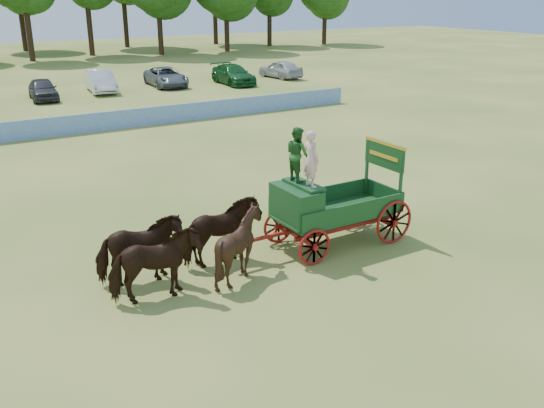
{
  "coord_description": "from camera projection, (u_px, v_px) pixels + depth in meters",
  "views": [
    {
      "loc": [
        -13.73,
        -14.96,
        7.53
      ],
      "look_at": [
        -4.67,
        -0.19,
        1.3
      ],
      "focal_mm": 40.0,
      "sensor_mm": 36.0,
      "label": 1
    }
  ],
  "objects": [
    {
      "name": "horse_lead_left",
      "position": [
        155.0,
        266.0,
        15.12
      ],
      "size": [
        2.36,
        1.25,
        1.92
      ],
      "primitive_type": "imported",
      "rotation": [
        0.0,
        0.0,
        1.47
      ],
      "color": "black",
      "rests_on": "ground"
    },
    {
      "name": "horse_wheel_left",
      "position": [
        239.0,
        245.0,
        16.3
      ],
      "size": [
        2.04,
        1.89,
        1.92
      ],
      "primitive_type": "imported",
      "rotation": [
        0.0,
        0.0,
        1.35
      ],
      "color": "black",
      "rests_on": "ground"
    },
    {
      "name": "sponsor_banner",
      "position": [
        162.0,
        115.0,
        35.07
      ],
      "size": [
        26.0,
        0.08,
        1.05
      ],
      "primitive_type": "cube",
      "color": "#2052B0",
      "rests_on": "ground"
    },
    {
      "name": "ground",
      "position": [
        382.0,
        214.0,
        21.3
      ],
      "size": [
        160.0,
        160.0,
        0.0
      ],
      "primitive_type": "plane",
      "color": "#A99C4C",
      "rests_on": "ground"
    },
    {
      "name": "horse_wheel_right",
      "position": [
        221.0,
        232.0,
        17.18
      ],
      "size": [
        2.38,
        1.29,
        1.92
      ],
      "primitive_type": "imported",
      "rotation": [
        0.0,
        0.0,
        1.69
      ],
      "color": "black",
      "rests_on": "ground"
    },
    {
      "name": "farm_dray",
      "position": [
        317.0,
        196.0,
        17.97
      ],
      "size": [
        5.99,
        2.0,
        3.78
      ],
      "color": "maroon",
      "rests_on": "ground"
    },
    {
      "name": "parked_cars",
      "position": [
        52.0,
        87.0,
        43.23
      ],
      "size": [
        43.2,
        7.25,
        1.64
      ],
      "color": "silver",
      "rests_on": "ground"
    },
    {
      "name": "horse_lead_right",
      "position": [
        140.0,
        250.0,
        16.0
      ],
      "size": [
        2.4,
        1.38,
        1.92
      ],
      "primitive_type": "imported",
      "rotation": [
        0.0,
        0.0,
        1.41
      ],
      "color": "black",
      "rests_on": "ground"
    }
  ]
}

